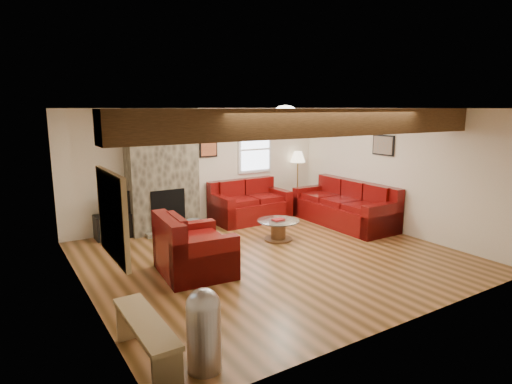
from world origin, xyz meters
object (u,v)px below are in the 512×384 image
Objects in this scene: coffee_table at (278,230)px; tv_cabinet at (120,225)px; loveseat at (250,201)px; floor_lamp at (298,160)px; armchair_red at (195,244)px; sofa_three at (344,204)px; television at (119,202)px.

tv_cabinet is (-2.52, 1.83, 0.04)m from coffee_table.
loveseat is at bearing -6.07° from tv_cabinet.
coffee_table is at bearing -135.46° from floor_lamp.
coffee_table is (2.05, 0.68, -0.27)m from armchair_red.
armchair_red is (-3.91, -0.87, 0.00)m from sofa_three.
coffee_table is (-0.30, -1.53, -0.25)m from loveseat.
sofa_three reaches higher than tv_cabinet.
coffee_table is at bearing -101.91° from loveseat.
floor_lamp is at bearing 0.13° from television.
loveseat is 2.85m from television.
loveseat is at bearing -130.51° from sofa_three.
tv_cabinet reaches higher than coffee_table.
loveseat is 2.85m from tv_cabinet.
floor_lamp is at bearing -179.97° from sofa_three.
loveseat is (-1.56, 1.35, -0.01)m from sofa_three.
sofa_three is 4.69m from television.
armchair_red is at bearing -77.11° from sofa_three.
television is (-2.52, 1.83, 0.50)m from coffee_table.
sofa_three is at bearing -41.64° from loveseat.
sofa_three is at bearing -20.65° from television.
armchair_red is 2.17m from coffee_table.
tv_cabinet is 0.65× the size of floor_lamp.
armchair_red is 4.73m from floor_lamp.
armchair_red is at bearing -79.35° from television.
tv_cabinet is at bearing 143.97° from coffee_table.
loveseat is 1.79× the size of tv_cabinet.
sofa_three reaches higher than coffee_table.
floor_lamp is (1.57, 0.31, 0.79)m from loveseat.
floor_lamp is at bearing -52.13° from armchair_red.
coffee_table is 0.85× the size of tv_cabinet.
armchair_red is at bearing -147.18° from floor_lamp.
television reaches higher than coffee_table.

